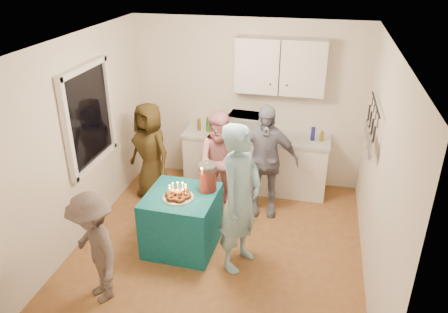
% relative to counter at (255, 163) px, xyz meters
% --- Properties ---
extents(floor, '(4.00, 4.00, 0.00)m').
position_rel_counter_xyz_m(floor, '(-0.20, -1.70, -0.43)').
color(floor, brown).
rests_on(floor, ground).
extents(ceiling, '(4.00, 4.00, 0.00)m').
position_rel_counter_xyz_m(ceiling, '(-0.20, -1.70, 2.17)').
color(ceiling, white).
rests_on(ceiling, floor).
extents(back_wall, '(3.60, 3.60, 0.00)m').
position_rel_counter_xyz_m(back_wall, '(-0.20, 0.30, 0.87)').
color(back_wall, silver).
rests_on(back_wall, floor).
extents(left_wall, '(4.00, 4.00, 0.00)m').
position_rel_counter_xyz_m(left_wall, '(-2.00, -1.70, 0.87)').
color(left_wall, silver).
rests_on(left_wall, floor).
extents(right_wall, '(4.00, 4.00, 0.00)m').
position_rel_counter_xyz_m(right_wall, '(1.60, -1.70, 0.87)').
color(right_wall, silver).
rests_on(right_wall, floor).
extents(window_night, '(0.04, 1.00, 1.20)m').
position_rel_counter_xyz_m(window_night, '(-1.97, -1.40, 1.12)').
color(window_night, black).
rests_on(window_night, left_wall).
extents(counter, '(2.20, 0.58, 0.86)m').
position_rel_counter_xyz_m(counter, '(0.00, 0.00, 0.00)').
color(counter, white).
rests_on(counter, floor).
extents(countertop, '(2.24, 0.62, 0.05)m').
position_rel_counter_xyz_m(countertop, '(0.00, -0.00, 0.46)').
color(countertop, beige).
rests_on(countertop, counter).
extents(upper_cabinet, '(1.30, 0.30, 0.80)m').
position_rel_counter_xyz_m(upper_cabinet, '(0.30, 0.15, 1.52)').
color(upper_cabinet, white).
rests_on(upper_cabinet, back_wall).
extents(pot_rack, '(0.12, 1.00, 0.60)m').
position_rel_counter_xyz_m(pot_rack, '(1.52, -1.00, 1.17)').
color(pot_rack, black).
rests_on(pot_rack, right_wall).
extents(microwave, '(0.60, 0.44, 0.31)m').
position_rel_counter_xyz_m(microwave, '(-0.15, 0.00, 0.64)').
color(microwave, white).
rests_on(microwave, countertop).
extents(party_table, '(0.88, 0.88, 0.76)m').
position_rel_counter_xyz_m(party_table, '(-0.66, -1.73, -0.05)').
color(party_table, '#105F6C').
rests_on(party_table, floor).
extents(donut_cake, '(0.38, 0.38, 0.18)m').
position_rel_counter_xyz_m(donut_cake, '(-0.67, -1.81, 0.42)').
color(donut_cake, '#381C0C').
rests_on(donut_cake, party_table).
extents(punch_jar, '(0.22, 0.22, 0.34)m').
position_rel_counter_xyz_m(punch_jar, '(-0.36, -1.55, 0.50)').
color(punch_jar, red).
rests_on(punch_jar, party_table).
extents(man_birthday, '(0.64, 0.77, 1.82)m').
position_rel_counter_xyz_m(man_birthday, '(0.11, -1.91, 0.48)').
color(man_birthday, '#8EBFCF').
rests_on(man_birthday, floor).
extents(woman_back_left, '(0.87, 0.75, 1.50)m').
position_rel_counter_xyz_m(woman_back_left, '(-1.50, -0.60, 0.32)').
color(woman_back_left, brown).
rests_on(woman_back_left, floor).
extents(woman_back_center, '(0.80, 0.65, 1.50)m').
position_rel_counter_xyz_m(woman_back_center, '(-0.37, -0.74, 0.32)').
color(woman_back_center, '#D06C88').
rests_on(woman_back_center, floor).
extents(woman_back_right, '(1.00, 0.50, 1.64)m').
position_rel_counter_xyz_m(woman_back_right, '(0.22, -0.69, 0.39)').
color(woman_back_right, black).
rests_on(woman_back_right, floor).
extents(child_near_left, '(0.96, 0.92, 1.30)m').
position_rel_counter_xyz_m(child_near_left, '(-1.26, -2.81, 0.22)').
color(child_near_left, '#4E413E').
rests_on(child_near_left, floor).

